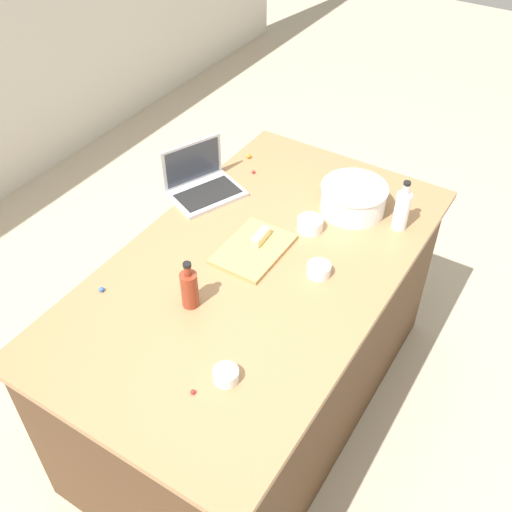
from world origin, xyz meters
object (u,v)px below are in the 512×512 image
(laptop, at_px, (202,183))
(ramekin_medium, at_px, (310,224))
(bottle_soy, at_px, (189,288))
(mixing_bowl_large, at_px, (354,198))
(butter_stick_left, at_px, (261,237))
(ramekin_small, at_px, (319,270))
(ramekin_wide, at_px, (226,375))
(cutting_board, at_px, (253,249))
(bottle_vinegar, at_px, (402,210))

(laptop, xyz_separation_m, ramekin_medium, (0.02, -0.54, -0.02))
(laptop, bearing_deg, bottle_soy, -147.55)
(mixing_bowl_large, xyz_separation_m, butter_stick_left, (-0.40, 0.22, -0.03))
(butter_stick_left, bearing_deg, ramekin_small, -96.92)
(mixing_bowl_large, relative_size, ramekin_wide, 3.37)
(butter_stick_left, bearing_deg, cutting_board, -180.00)
(mixing_bowl_large, height_order, ramekin_wide, mixing_bowl_large)
(bottle_vinegar, height_order, ramekin_small, bottle_vinegar)
(bottle_vinegar, distance_m, cutting_board, 0.64)
(ramekin_medium, bearing_deg, laptop, 92.38)
(cutting_board, bearing_deg, butter_stick_left, 0.00)
(laptop, relative_size, butter_stick_left, 3.37)
(bottle_soy, height_order, ramekin_wide, bottle_soy)
(laptop, height_order, ramekin_small, laptop)
(mixing_bowl_large, bearing_deg, bottle_vinegar, -90.72)
(laptop, distance_m, ramekin_wide, 1.05)
(mixing_bowl_large, xyz_separation_m, ramekin_wide, (-1.04, -0.04, -0.04))
(ramekin_medium, relative_size, ramekin_wide, 1.25)
(ramekin_wide, bearing_deg, mixing_bowl_large, 2.28)
(laptop, relative_size, ramekin_wide, 4.32)
(bottle_vinegar, bearing_deg, cutting_board, 136.22)
(bottle_vinegar, bearing_deg, bottle_soy, 150.14)
(bottle_vinegar, bearing_deg, mixing_bowl_large, 89.28)
(ramekin_wide, bearing_deg, bottle_vinegar, -9.63)
(bottle_vinegar, xyz_separation_m, butter_stick_left, (-0.40, 0.44, -0.06))
(butter_stick_left, height_order, ramekin_medium, same)
(bottle_vinegar, distance_m, ramekin_small, 0.47)
(mixing_bowl_large, height_order, bottle_vinegar, bottle_vinegar)
(ramekin_small, bearing_deg, laptop, 74.03)
(bottle_soy, xyz_separation_m, cutting_board, (0.37, -0.04, -0.07))
(bottle_soy, height_order, butter_stick_left, bottle_soy)
(ramekin_medium, bearing_deg, ramekin_small, -144.58)
(mixing_bowl_large, distance_m, ramekin_small, 0.45)
(ramekin_wide, bearing_deg, bottle_soy, 54.89)
(mixing_bowl_large, height_order, butter_stick_left, mixing_bowl_large)
(ramekin_small, bearing_deg, butter_stick_left, 83.08)
(butter_stick_left, height_order, ramekin_small, butter_stick_left)
(bottle_soy, distance_m, butter_stick_left, 0.43)
(cutting_board, bearing_deg, ramekin_small, -85.90)
(bottle_vinegar, height_order, ramekin_wide, bottle_vinegar)
(butter_stick_left, bearing_deg, laptop, 68.18)
(bottle_vinegar, height_order, ramekin_medium, bottle_vinegar)
(cutting_board, bearing_deg, bottle_vinegar, -43.78)
(bottle_soy, bearing_deg, butter_stick_left, -4.99)
(cutting_board, height_order, ramekin_small, ramekin_small)
(mixing_bowl_large, relative_size, cutting_board, 0.89)
(ramekin_small, distance_m, ramekin_medium, 0.27)
(bottle_soy, height_order, ramekin_small, bottle_soy)
(mixing_bowl_large, xyz_separation_m, bottle_vinegar, (-0.00, -0.22, 0.03))
(bottle_vinegar, bearing_deg, butter_stick_left, 132.55)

